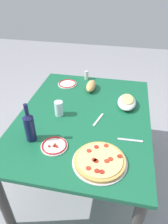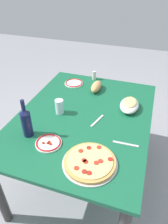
# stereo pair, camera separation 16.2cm
# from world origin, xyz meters

# --- Properties ---
(ground_plane) EXTENTS (8.00, 8.00, 0.00)m
(ground_plane) POSITION_xyz_m (0.00, 0.00, 0.00)
(ground_plane) COLOR gray
(ground_plane) RESTS_ON ground
(dining_table) EXTENTS (1.35, 1.02, 0.74)m
(dining_table) POSITION_xyz_m (0.00, 0.00, 0.63)
(dining_table) COLOR #145938
(dining_table) RESTS_ON ground
(pepperoni_pizza) EXTENTS (0.33, 0.33, 0.03)m
(pepperoni_pizza) POSITION_xyz_m (-0.45, -0.19, 0.75)
(pepperoni_pizza) COLOR #B7B7BC
(pepperoni_pizza) RESTS_ON dining_table
(baked_pasta_dish) EXTENTS (0.24, 0.15, 0.08)m
(baked_pasta_dish) POSITION_xyz_m (0.20, -0.32, 0.78)
(baked_pasta_dish) COLOR white
(baked_pasta_dish) RESTS_ON dining_table
(wine_bottle) EXTENTS (0.07, 0.07, 0.28)m
(wine_bottle) POSITION_xyz_m (-0.34, 0.29, 0.85)
(wine_bottle) COLOR #141942
(wine_bottle) RESTS_ON dining_table
(water_glass) EXTENTS (0.07, 0.07, 0.12)m
(water_glass) POSITION_xyz_m (-0.03, 0.19, 0.79)
(water_glass) COLOR silver
(water_glass) RESTS_ON dining_table
(side_plate_near) EXTENTS (0.18, 0.18, 0.02)m
(side_plate_near) POSITION_xyz_m (-0.38, 0.12, 0.74)
(side_plate_near) COLOR white
(side_plate_near) RESTS_ON dining_table
(side_plate_far) EXTENTS (0.18, 0.18, 0.02)m
(side_plate_far) POSITION_xyz_m (0.46, 0.26, 0.74)
(side_plate_far) COLOR white
(side_plate_far) RESTS_ON dining_table
(bread_loaf) EXTENTS (0.20, 0.08, 0.08)m
(bread_loaf) POSITION_xyz_m (0.41, 0.02, 0.77)
(bread_loaf) COLOR tan
(bread_loaf) RESTS_ON dining_table
(spice_shaker) EXTENTS (0.04, 0.04, 0.09)m
(spice_shaker) POSITION_xyz_m (0.62, 0.10, 0.78)
(spice_shaker) COLOR silver
(spice_shaker) RESTS_ON dining_table
(fork_left) EXTENTS (0.02, 0.17, 0.00)m
(fork_left) POSITION_xyz_m (-0.22, -0.37, 0.74)
(fork_left) COLOR #B7B7BC
(fork_left) RESTS_ON dining_table
(fork_right) EXTENTS (0.17, 0.06, 0.00)m
(fork_right) POSITION_xyz_m (-0.04, -0.12, 0.74)
(fork_right) COLOR #B7B7BC
(fork_right) RESTS_ON dining_table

